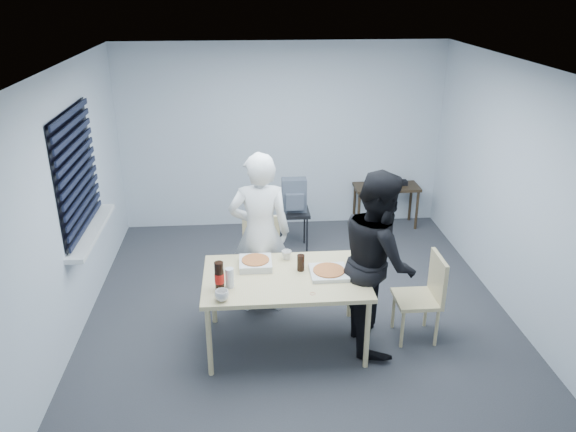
{
  "coord_description": "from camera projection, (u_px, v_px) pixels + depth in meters",
  "views": [
    {
      "loc": [
        -0.53,
        -5.13,
        3.33
      ],
      "look_at": [
        -0.11,
        0.1,
        1.11
      ],
      "focal_mm": 35.0,
      "sensor_mm": 36.0,
      "label": 1
    }
  ],
  "objects": [
    {
      "name": "plastic_cups",
      "position": [
        230.0,
        278.0,
        5.06
      ],
      "size": [
        0.09,
        0.09,
        0.19
      ],
      "primitive_type": "cylinder",
      "rotation": [
        0.0,
        0.0,
        -0.2
      ],
      "color": "silver",
      "rests_on": "dining_table"
    },
    {
      "name": "stool",
      "position": [
        294.0,
        219.0,
        7.35
      ],
      "size": [
        0.39,
        0.39,
        0.55
      ],
      "color": "black",
      "rests_on": "ground"
    },
    {
      "name": "soda_bottle",
      "position": [
        219.0,
        277.0,
        5.0
      ],
      "size": [
        0.09,
        0.09,
        0.28
      ],
      "rotation": [
        0.0,
        0.0,
        -0.11
      ],
      "color": "black",
      "rests_on": "dining_table"
    },
    {
      "name": "chair_right",
      "position": [
        426.0,
        292.0,
        5.49
      ],
      "size": [
        0.42,
        0.42,
        0.89
      ],
      "color": "#D4BC8C",
      "rests_on": "ground"
    },
    {
      "name": "person_black",
      "position": [
        378.0,
        260.0,
        5.29
      ],
      "size": [
        0.47,
        0.86,
        1.77
      ],
      "primitive_type": "imported",
      "rotation": [
        0.0,
        0.0,
        1.57
      ],
      "color": "black",
      "rests_on": "ground"
    },
    {
      "name": "backpack",
      "position": [
        294.0,
        196.0,
        7.22
      ],
      "size": [
        0.32,
        0.23,
        0.44
      ],
      "rotation": [
        0.0,
        0.0,
        0.17
      ],
      "color": "slate",
      "rests_on": "stool"
    },
    {
      "name": "person_white",
      "position": [
        260.0,
        234.0,
        5.84
      ],
      "size": [
        0.65,
        0.42,
        1.77
      ],
      "primitive_type": "imported",
      "rotation": [
        0.0,
        0.0,
        3.14
      ],
      "color": "white",
      "rests_on": "ground"
    },
    {
      "name": "dining_table",
      "position": [
        285.0,
        281.0,
        5.31
      ],
      "size": [
        1.55,
        0.98,
        0.75
      ],
      "color": "#D4BC8C",
      "rests_on": "ground"
    },
    {
      "name": "cola_glass",
      "position": [
        301.0,
        263.0,
        5.36
      ],
      "size": [
        0.1,
        0.1,
        0.16
      ],
      "primitive_type": "cylinder",
      "rotation": [
        0.0,
        0.0,
        -0.42
      ],
      "color": "black",
      "rests_on": "dining_table"
    },
    {
      "name": "chair_far",
      "position": [
        262.0,
        251.0,
        6.32
      ],
      "size": [
        0.42,
        0.42,
        0.89
      ],
      "color": "#D4BC8C",
      "rests_on": "ground"
    },
    {
      "name": "rubber_band",
      "position": [
        313.0,
        294.0,
        4.98
      ],
      "size": [
        0.06,
        0.06,
        0.0
      ],
      "primitive_type": "torus",
      "rotation": [
        0.0,
        0.0,
        -0.43
      ],
      "color": "red",
      "rests_on": "dining_table"
    },
    {
      "name": "mug_a",
      "position": [
        222.0,
        295.0,
        4.86
      ],
      "size": [
        0.17,
        0.17,
        0.1
      ],
      "primitive_type": "imported",
      "rotation": [
        0.0,
        0.0,
        0.52
      ],
      "color": "silver",
      "rests_on": "dining_table"
    },
    {
      "name": "mug_b",
      "position": [
        287.0,
        255.0,
        5.58
      ],
      "size": [
        0.1,
        0.1,
        0.09
      ],
      "primitive_type": "imported",
      "color": "silver",
      "rests_on": "dining_table"
    },
    {
      "name": "pizza_box_a",
      "position": [
        256.0,
        263.0,
        5.44
      ],
      "size": [
        0.31,
        0.31,
        0.08
      ],
      "rotation": [
        0.0,
        0.0,
        0.36
      ],
      "color": "silver",
      "rests_on": "dining_table"
    },
    {
      "name": "black_box",
      "position": [
        401.0,
        183.0,
        8.03
      ],
      "size": [
        0.18,
        0.14,
        0.07
      ],
      "primitive_type": "cube",
      "rotation": [
        0.0,
        0.0,
        0.24
      ],
      "color": "black",
      "rests_on": "side_table"
    },
    {
      "name": "papers",
      "position": [
        376.0,
        185.0,
        8.01
      ],
      "size": [
        0.28,
        0.34,
        0.0
      ],
      "primitive_type": "cube",
      "rotation": [
        0.0,
        0.0,
        0.22
      ],
      "color": "white",
      "rests_on": "side_table"
    },
    {
      "name": "pizza_box_b",
      "position": [
        329.0,
        272.0,
        5.31
      ],
      "size": [
        0.35,
        0.35,
        0.05
      ],
      "rotation": [
        0.0,
        0.0,
        0.03
      ],
      "color": "silver",
      "rests_on": "dining_table"
    },
    {
      "name": "side_table",
      "position": [
        386.0,
        191.0,
        8.04
      ],
      "size": [
        0.92,
        0.41,
        0.61
      ],
      "color": "#382918",
      "rests_on": "ground"
    },
    {
      "name": "room",
      "position": [
        81.0,
        181.0,
        5.69
      ],
      "size": [
        5.0,
        5.0,
        5.0
      ],
      "color": "#323237",
      "rests_on": "ground"
    }
  ]
}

